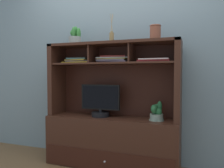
{
  "coord_description": "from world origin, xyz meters",
  "views": [
    {
      "loc": [
        0.88,
        -2.42,
        1.07
      ],
      "look_at": [
        0.0,
        0.0,
        0.95
      ],
      "focal_mm": 36.17,
      "sensor_mm": 36.0,
      "label": 1
    }
  ],
  "objects_px": {
    "magazine_stack_right": "(78,61)",
    "potted_succulent": "(75,38)",
    "tv_monitor": "(100,103)",
    "ceramic_vase": "(155,32)",
    "media_console": "(112,129)",
    "magazine_stack_centre": "(114,60)",
    "magazine_stack_left": "(154,60)",
    "diffuser_bottle": "(112,37)",
    "potted_orchid": "(156,114)",
    "potted_fern": "(157,111)"
  },
  "relations": [
    {
      "from": "potted_orchid",
      "to": "ceramic_vase",
      "type": "height_order",
      "value": "ceramic_vase"
    },
    {
      "from": "potted_succulent",
      "to": "ceramic_vase",
      "type": "height_order",
      "value": "potted_succulent"
    },
    {
      "from": "ceramic_vase",
      "to": "magazine_stack_left",
      "type": "bearing_deg",
      "value": -123.1
    },
    {
      "from": "magazine_stack_right",
      "to": "ceramic_vase",
      "type": "xyz_separation_m",
      "value": [
        0.94,
        -0.05,
        0.28
      ]
    },
    {
      "from": "tv_monitor",
      "to": "magazine_stack_right",
      "type": "xyz_separation_m",
      "value": [
        -0.31,
        0.04,
        0.49
      ]
    },
    {
      "from": "media_console",
      "to": "magazine_stack_centre",
      "type": "bearing_deg",
      "value": 80.93
    },
    {
      "from": "media_console",
      "to": "magazine_stack_right",
      "type": "relative_size",
      "value": 4.09
    },
    {
      "from": "magazine_stack_left",
      "to": "ceramic_vase",
      "type": "xyz_separation_m",
      "value": [
        0.01,
        0.02,
        0.29
      ]
    },
    {
      "from": "magazine_stack_centre",
      "to": "magazine_stack_right",
      "type": "height_order",
      "value": "magazine_stack_centre"
    },
    {
      "from": "media_console",
      "to": "diffuser_bottle",
      "type": "relative_size",
      "value": 4.77
    },
    {
      "from": "media_console",
      "to": "diffuser_bottle",
      "type": "distance_m",
      "value": 1.05
    },
    {
      "from": "potted_succulent",
      "to": "magazine_stack_left",
      "type": "bearing_deg",
      "value": -4.19
    },
    {
      "from": "potted_orchid",
      "to": "potted_fern",
      "type": "bearing_deg",
      "value": 88.54
    },
    {
      "from": "diffuser_bottle",
      "to": "potted_orchid",
      "type": "bearing_deg",
      "value": -1.87
    },
    {
      "from": "potted_orchid",
      "to": "potted_succulent",
      "type": "bearing_deg",
      "value": 176.81
    },
    {
      "from": "potted_succulent",
      "to": "ceramic_vase",
      "type": "relative_size",
      "value": 1.45
    },
    {
      "from": "tv_monitor",
      "to": "ceramic_vase",
      "type": "bearing_deg",
      "value": -0.29
    },
    {
      "from": "magazine_stack_right",
      "to": "ceramic_vase",
      "type": "relative_size",
      "value": 2.37
    },
    {
      "from": "potted_orchid",
      "to": "ceramic_vase",
      "type": "distance_m",
      "value": 0.87
    },
    {
      "from": "media_console",
      "to": "potted_orchid",
      "type": "height_order",
      "value": "media_console"
    },
    {
      "from": "tv_monitor",
      "to": "magazine_stack_centre",
      "type": "height_order",
      "value": "magazine_stack_centre"
    },
    {
      "from": "tv_monitor",
      "to": "ceramic_vase",
      "type": "relative_size",
      "value": 2.99
    },
    {
      "from": "potted_fern",
      "to": "magazine_stack_centre",
      "type": "height_order",
      "value": "magazine_stack_centre"
    },
    {
      "from": "potted_fern",
      "to": "magazine_stack_centre",
      "type": "bearing_deg",
      "value": 177.58
    },
    {
      "from": "tv_monitor",
      "to": "magazine_stack_centre",
      "type": "relative_size",
      "value": 1.16
    },
    {
      "from": "potted_orchid",
      "to": "potted_succulent",
      "type": "height_order",
      "value": "potted_succulent"
    },
    {
      "from": "magazine_stack_left",
      "to": "magazine_stack_right",
      "type": "xyz_separation_m",
      "value": [
        -0.93,
        0.06,
        0.01
      ]
    },
    {
      "from": "potted_fern",
      "to": "diffuser_bottle",
      "type": "distance_m",
      "value": 0.97
    },
    {
      "from": "potted_fern",
      "to": "magazine_stack_left",
      "type": "xyz_separation_m",
      "value": [
        -0.03,
        -0.06,
        0.55
      ]
    },
    {
      "from": "media_console",
      "to": "tv_monitor",
      "type": "bearing_deg",
      "value": -166.82
    },
    {
      "from": "potted_orchid",
      "to": "potted_succulent",
      "type": "distance_m",
      "value": 1.33
    },
    {
      "from": "diffuser_bottle",
      "to": "tv_monitor",
      "type": "bearing_deg",
      "value": -174.45
    },
    {
      "from": "magazine_stack_left",
      "to": "diffuser_bottle",
      "type": "xyz_separation_m",
      "value": [
        -0.48,
        0.03,
        0.27
      ]
    },
    {
      "from": "magazine_stack_right",
      "to": "ceramic_vase",
      "type": "height_order",
      "value": "ceramic_vase"
    },
    {
      "from": "tv_monitor",
      "to": "diffuser_bottle",
      "type": "distance_m",
      "value": 0.77
    },
    {
      "from": "potted_orchid",
      "to": "magazine_stack_centre",
      "type": "distance_m",
      "value": 0.79
    },
    {
      "from": "magazine_stack_left",
      "to": "magazine_stack_centre",
      "type": "distance_m",
      "value": 0.49
    },
    {
      "from": "potted_fern",
      "to": "ceramic_vase",
      "type": "distance_m",
      "value": 0.84
    },
    {
      "from": "tv_monitor",
      "to": "magazine_stack_right",
      "type": "distance_m",
      "value": 0.58
    },
    {
      "from": "magazine_stack_right",
      "to": "potted_succulent",
      "type": "height_order",
      "value": "potted_succulent"
    },
    {
      "from": "diffuser_bottle",
      "to": "ceramic_vase",
      "type": "xyz_separation_m",
      "value": [
        0.49,
        -0.02,
        0.02
      ]
    },
    {
      "from": "media_console",
      "to": "magazine_stack_left",
      "type": "xyz_separation_m",
      "value": [
        0.48,
        -0.05,
        0.78
      ]
    },
    {
      "from": "potted_orchid",
      "to": "tv_monitor",
      "type": "bearing_deg",
      "value": 179.68
    },
    {
      "from": "tv_monitor",
      "to": "diffuser_bottle",
      "type": "relative_size",
      "value": 1.47
    },
    {
      "from": "diffuser_bottle",
      "to": "potted_succulent",
      "type": "distance_m",
      "value": 0.49
    },
    {
      "from": "media_console",
      "to": "ceramic_vase",
      "type": "height_order",
      "value": "ceramic_vase"
    },
    {
      "from": "media_console",
      "to": "potted_orchid",
      "type": "distance_m",
      "value": 0.55
    },
    {
      "from": "media_console",
      "to": "magazine_stack_right",
      "type": "xyz_separation_m",
      "value": [
        -0.44,
        0.01,
        0.79
      ]
    },
    {
      "from": "potted_orchid",
      "to": "potted_succulent",
      "type": "xyz_separation_m",
      "value": [
        -1.0,
        0.06,
        0.87
      ]
    },
    {
      "from": "tv_monitor",
      "to": "magazine_stack_right",
      "type": "relative_size",
      "value": 1.26
    }
  ]
}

